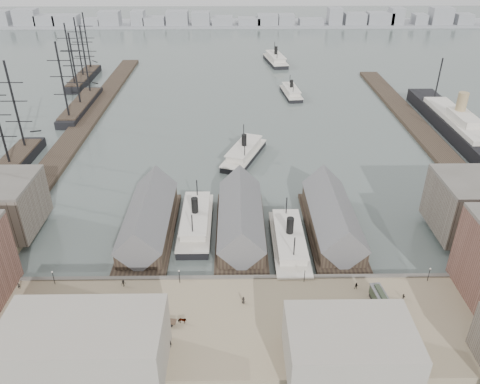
{
  "coord_description": "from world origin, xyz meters",
  "views": [
    {
      "loc": [
        -1.66,
        -94.07,
        77.02
      ],
      "look_at": [
        0.0,
        30.0,
        6.0
      ],
      "focal_mm": 35.0,
      "sensor_mm": 36.0,
      "label": 1
    }
  ],
  "objects_px": {
    "ocean_steamer": "(457,125)",
    "horse_cart_center": "(179,321)",
    "tram": "(382,302)",
    "horse_cart_left": "(44,309)",
    "ferry_docked_west": "(196,221)",
    "horse_cart_right": "(321,321)"
  },
  "relations": [
    {
      "from": "ocean_steamer",
      "to": "horse_cart_right",
      "type": "height_order",
      "value": "ocean_steamer"
    },
    {
      "from": "horse_cart_right",
      "to": "ferry_docked_west",
      "type": "bearing_deg",
      "value": 54.6
    },
    {
      "from": "tram",
      "to": "horse_cart_left",
      "type": "relative_size",
      "value": 2.04
    },
    {
      "from": "ocean_steamer",
      "to": "horse_cart_center",
      "type": "relative_size",
      "value": 17.88
    },
    {
      "from": "ferry_docked_west",
      "to": "horse_cart_right",
      "type": "xyz_separation_m",
      "value": [
        29.72,
        -40.16,
        0.26
      ]
    },
    {
      "from": "ocean_steamer",
      "to": "tram",
      "type": "bearing_deg",
      "value": -120.05
    },
    {
      "from": "horse_cart_center",
      "to": "ferry_docked_west",
      "type": "bearing_deg",
      "value": 5.75
    },
    {
      "from": "horse_cart_center",
      "to": "ocean_steamer",
      "type": "bearing_deg",
      "value": -37.01
    },
    {
      "from": "ferry_docked_west",
      "to": "tram",
      "type": "xyz_separation_m",
      "value": [
        44.06,
        -35.49,
        1.22
      ]
    },
    {
      "from": "ferry_docked_west",
      "to": "tram",
      "type": "distance_m",
      "value": 56.59
    },
    {
      "from": "horse_cart_right",
      "to": "tram",
      "type": "bearing_deg",
      "value": -53.89
    },
    {
      "from": "horse_cart_center",
      "to": "horse_cart_right",
      "type": "bearing_deg",
      "value": -83.84
    },
    {
      "from": "tram",
      "to": "horse_cart_right",
      "type": "bearing_deg",
      "value": -168.65
    },
    {
      "from": "horse_cart_left",
      "to": "horse_cart_right",
      "type": "bearing_deg",
      "value": -85.89
    },
    {
      "from": "horse_cart_left",
      "to": "horse_cart_right",
      "type": "distance_m",
      "value": 61.3
    },
    {
      "from": "horse_cart_center",
      "to": "horse_cart_right",
      "type": "height_order",
      "value": "horse_cart_center"
    },
    {
      "from": "ocean_steamer",
      "to": "horse_cart_center",
      "type": "bearing_deg",
      "value": -134.03
    },
    {
      "from": "ferry_docked_west",
      "to": "horse_cart_right",
      "type": "bearing_deg",
      "value": -53.5
    },
    {
      "from": "ocean_steamer",
      "to": "horse_cart_center",
      "type": "xyz_separation_m",
      "value": [
        -105.88,
        -109.53,
        -1.01
      ]
    },
    {
      "from": "tram",
      "to": "horse_cart_center",
      "type": "relative_size",
      "value": 1.95
    },
    {
      "from": "ferry_docked_west",
      "to": "horse_cart_left",
      "type": "relative_size",
      "value": 6.29
    },
    {
      "from": "tram",
      "to": "horse_cart_left",
      "type": "bearing_deg",
      "value": 173.35
    }
  ]
}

